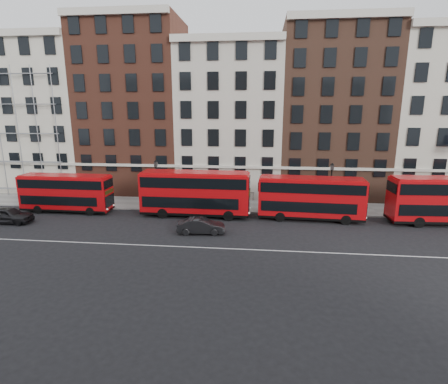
# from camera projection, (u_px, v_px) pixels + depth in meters

# --- Properties ---
(ground) EXTENTS (120.00, 120.00, 0.00)m
(ground) POSITION_uv_depth(u_px,v_px,m) (212.00, 239.00, 30.22)
(ground) COLOR black
(ground) RESTS_ON ground
(pavement) EXTENTS (80.00, 5.00, 0.15)m
(pavement) POSITION_uv_depth(u_px,v_px,m) (225.00, 205.00, 40.35)
(pavement) COLOR gray
(pavement) RESTS_ON ground
(kerb) EXTENTS (80.00, 0.30, 0.16)m
(kerb) POSITION_uv_depth(u_px,v_px,m) (222.00, 212.00, 37.94)
(kerb) COLOR gray
(kerb) RESTS_ON ground
(road_centre_line) EXTENTS (70.00, 0.12, 0.01)m
(road_centre_line) POSITION_uv_depth(u_px,v_px,m) (209.00, 248.00, 28.29)
(road_centre_line) COLOR white
(road_centre_line) RESTS_ON ground
(building_terrace) EXTENTS (64.00, 11.95, 22.00)m
(building_terrace) POSITION_uv_depth(u_px,v_px,m) (228.00, 114.00, 45.14)
(building_terrace) COLOR beige
(building_terrace) RESTS_ON ground
(bus_a) EXTENTS (9.80, 2.53, 4.10)m
(bus_a) POSITION_uv_depth(u_px,v_px,m) (66.00, 192.00, 37.63)
(bus_a) COLOR #B0090D
(bus_a) RESTS_ON ground
(bus_b) EXTENTS (11.27, 2.86, 4.72)m
(bus_b) POSITION_uv_depth(u_px,v_px,m) (195.00, 193.00, 36.08)
(bus_b) COLOR #B0090D
(bus_b) RESTS_ON ground
(bus_c) EXTENTS (10.50, 3.06, 4.36)m
(bus_c) POSITION_uv_depth(u_px,v_px,m) (310.00, 197.00, 34.91)
(bus_c) COLOR #B0090D
(bus_c) RESTS_ON ground
(car_rear) EXTENTS (4.68, 1.95, 1.59)m
(car_rear) POSITION_uv_depth(u_px,v_px,m) (8.00, 215.00, 34.27)
(car_rear) COLOR black
(car_rear) RESTS_ON ground
(car_front) EXTENTS (4.39, 1.85, 1.41)m
(car_front) POSITION_uv_depth(u_px,v_px,m) (201.00, 226.00, 31.43)
(car_front) COLOR black
(car_front) RESTS_ON ground
(lamp_post_left) EXTENTS (0.44, 0.44, 5.33)m
(lamp_post_left) POSITION_uv_depth(u_px,v_px,m) (157.00, 181.00, 39.04)
(lamp_post_left) COLOR black
(lamp_post_left) RESTS_ON pavement
(lamp_post_right) EXTENTS (0.44, 0.44, 5.33)m
(lamp_post_right) POSITION_uv_depth(u_px,v_px,m) (331.00, 185.00, 37.02)
(lamp_post_right) COLOR black
(lamp_post_right) RESTS_ON pavement
(traffic_light) EXTENTS (0.25, 0.45, 3.27)m
(traffic_light) POSITION_uv_depth(u_px,v_px,m) (435.00, 195.00, 35.23)
(traffic_light) COLOR black
(traffic_light) RESTS_ON pavement
(iron_railings) EXTENTS (6.60, 0.06, 1.00)m
(iron_railings) POSITION_uv_depth(u_px,v_px,m) (227.00, 196.00, 42.35)
(iron_railings) COLOR black
(iron_railings) RESTS_ON pavement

